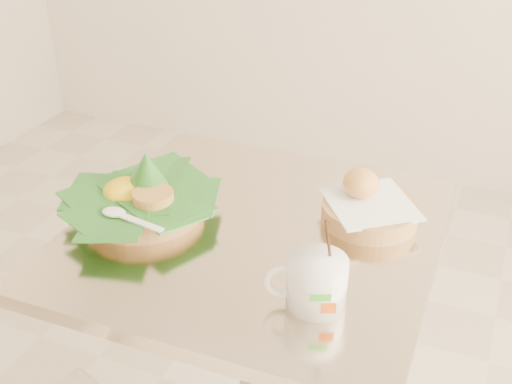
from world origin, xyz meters
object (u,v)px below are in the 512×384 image
at_px(bread_basket, 368,207).
at_px(rice_basket, 142,195).
at_px(cafe_table, 255,315).
at_px(coffee_mug, 315,281).

bearing_deg(bread_basket, rice_basket, -160.17).
height_order(cafe_table, rice_basket, rice_basket).
bearing_deg(rice_basket, cafe_table, 7.80).
bearing_deg(bread_basket, cafe_table, -147.77).
bearing_deg(cafe_table, rice_basket, -172.20).
xyz_separation_m(bread_basket, coffee_mug, (-0.01, -0.29, 0.02)).
distance_m(rice_basket, bread_basket, 0.46).
xyz_separation_m(cafe_table, coffee_mug, (0.18, -0.17, 0.27)).
bearing_deg(cafe_table, bread_basket, 32.23).
bearing_deg(coffee_mug, cafe_table, 136.85).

